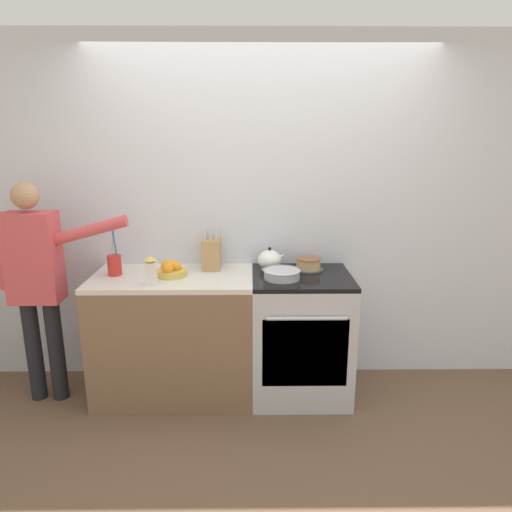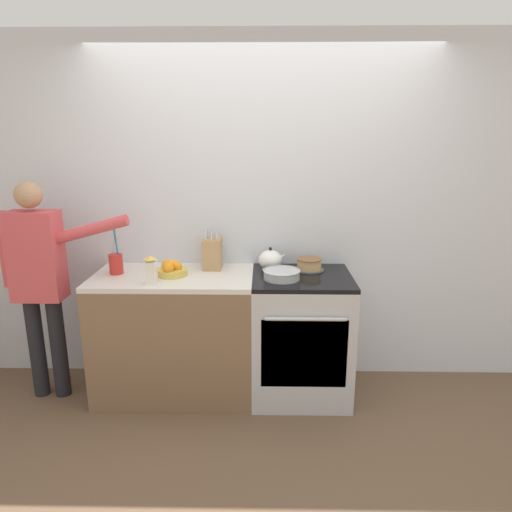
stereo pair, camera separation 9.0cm
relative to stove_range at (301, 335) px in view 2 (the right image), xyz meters
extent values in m
plane|color=brown|center=(-0.28, -0.31, -0.46)|extent=(16.00, 16.00, 0.00)
cube|color=silver|center=(-0.28, 0.33, 0.84)|extent=(8.00, 0.04, 2.60)
cube|color=brown|center=(-0.92, 0.00, -0.02)|extent=(1.14, 0.62, 0.88)
cube|color=silver|center=(-0.92, 0.00, 0.44)|extent=(1.14, 0.62, 0.03)
cube|color=#B7BABF|center=(0.00, 0.00, -0.02)|extent=(0.70, 0.62, 0.89)
cube|color=black|center=(0.00, -0.30, 0.01)|extent=(0.58, 0.01, 0.49)
cylinder|color=#B7BABF|center=(0.00, -0.33, 0.27)|extent=(0.53, 0.02, 0.02)
cube|color=black|center=(0.00, 0.00, 0.44)|extent=(0.70, 0.62, 0.03)
cylinder|color=#4C4C51|center=(0.06, 0.14, 0.46)|extent=(0.22, 0.22, 0.01)
cylinder|color=tan|center=(0.06, 0.14, 0.49)|extent=(0.18, 0.18, 0.04)
cylinder|color=tan|center=(0.06, 0.14, 0.52)|extent=(0.17, 0.17, 0.04)
cylinder|color=brown|center=(0.06, 0.14, 0.54)|extent=(0.18, 0.18, 0.01)
cylinder|color=white|center=(-0.22, 0.15, 0.46)|extent=(0.12, 0.12, 0.01)
ellipsoid|color=white|center=(-0.22, 0.15, 0.53)|extent=(0.17, 0.17, 0.15)
cone|color=white|center=(-0.14, 0.15, 0.56)|extent=(0.09, 0.04, 0.08)
sphere|color=black|center=(-0.22, 0.15, 0.62)|extent=(0.02, 0.02, 0.02)
cylinder|color=#B7BABF|center=(-0.15, -0.08, 0.49)|extent=(0.25, 0.25, 0.06)
torus|color=#B7BABF|center=(-0.15, -0.08, 0.52)|extent=(0.26, 0.26, 0.01)
cube|color=tan|center=(-0.65, 0.17, 0.57)|extent=(0.13, 0.17, 0.23)
cylinder|color=#B2B2B7|center=(-0.69, 0.13, 0.73)|extent=(0.01, 0.04, 0.09)
cylinder|color=#B2B2B7|center=(-0.65, 0.13, 0.72)|extent=(0.01, 0.03, 0.06)
cylinder|color=#B2B2B7|center=(-0.61, 0.13, 0.71)|extent=(0.01, 0.03, 0.06)
cylinder|color=#B2B2B7|center=(-0.69, 0.17, 0.72)|extent=(0.01, 0.03, 0.06)
cylinder|color=#B2B2B7|center=(-0.65, 0.17, 0.73)|extent=(0.01, 0.04, 0.09)
cylinder|color=#B2B2B7|center=(-0.61, 0.17, 0.72)|extent=(0.01, 0.04, 0.08)
cylinder|color=#B2B2B7|center=(-0.69, 0.21, 0.72)|extent=(0.01, 0.03, 0.06)
cylinder|color=#B2B2B7|center=(-0.65, 0.21, 0.72)|extent=(0.01, 0.03, 0.07)
cylinder|color=red|center=(-1.33, 0.03, 0.53)|extent=(0.10, 0.10, 0.14)
cylinder|color=teal|center=(-1.31, 0.02, 0.65)|extent=(0.02, 0.04, 0.28)
cylinder|color=#B7BABF|center=(-1.34, 0.04, 0.66)|extent=(0.06, 0.04, 0.29)
cylinder|color=gold|center=(-0.92, 0.00, 0.48)|extent=(0.22, 0.22, 0.05)
sphere|color=orange|center=(-0.91, 0.02, 0.53)|extent=(0.08, 0.08, 0.08)
sphere|color=orange|center=(-0.96, 0.02, 0.53)|extent=(0.08, 0.08, 0.08)
sphere|color=orange|center=(-0.94, -0.06, 0.53)|extent=(0.08, 0.08, 0.08)
sphere|color=orange|center=(-0.89, 0.00, 0.52)|extent=(0.07, 0.07, 0.07)
sphere|color=orange|center=(-0.93, 0.01, 0.53)|extent=(0.08, 0.08, 0.08)
cube|color=white|center=(-1.02, -0.20, 0.54)|extent=(0.07, 0.07, 0.15)
pyramid|color=#E0BC4C|center=(-1.02, -0.20, 0.64)|extent=(0.07, 0.07, 0.03)
cylinder|color=black|center=(-1.93, -0.07, -0.08)|extent=(0.11, 0.11, 0.76)
cylinder|color=black|center=(-1.77, -0.07, -0.08)|extent=(0.11, 0.11, 0.76)
cube|color=#D14C51|center=(-1.85, -0.07, 0.61)|extent=(0.34, 0.20, 0.63)
cylinder|color=#D14C51|center=(-2.06, -0.07, 0.66)|extent=(0.08, 0.08, 0.53)
cylinder|color=#D14C51|center=(-1.45, -0.07, 0.80)|extent=(0.53, 0.08, 0.21)
sphere|color=tan|center=(-1.85, -0.07, 1.03)|extent=(0.18, 0.18, 0.18)
camera|label=1|loc=(-0.36, -3.08, 1.42)|focal=32.00mm
camera|label=2|loc=(-0.27, -3.08, 1.42)|focal=32.00mm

